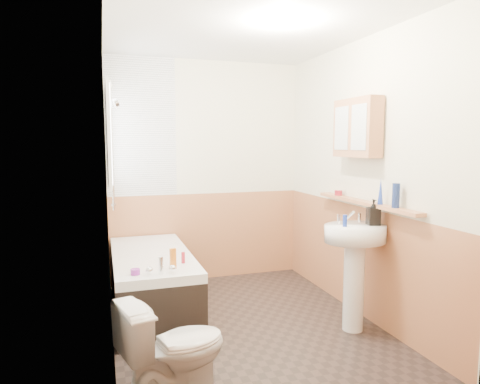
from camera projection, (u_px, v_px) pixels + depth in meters
name	position (u px, v px, depth m)	size (l,w,h in m)	color
floor	(245.00, 325.00, 3.72)	(2.80, 2.80, 0.00)	black
ceiling	(246.00, 27.00, 3.44)	(2.80, 2.80, 0.00)	white
wall_back	(206.00, 172.00, 4.91)	(2.20, 0.02, 2.50)	#F0E9C6
wall_front	(331.00, 205.00, 2.24)	(2.20, 0.02, 2.50)	#F0E9C6
wall_left	(107.00, 186.00, 3.24)	(0.02, 2.80, 2.50)	#F0E9C6
wall_right	(360.00, 179.00, 3.91)	(0.02, 2.80, 2.50)	#F0E9C6
wainscot_right	(356.00, 259.00, 3.99)	(0.01, 2.80, 1.00)	#C07B4E
wainscot_front	(326.00, 339.00, 2.35)	(2.20, 0.01, 1.00)	#C07B4E
wainscot_back	(207.00, 236.00, 4.97)	(2.20, 0.01, 1.00)	#C07B4E
tile_cladding_left	(110.00, 186.00, 3.24)	(0.01, 2.80, 2.50)	white
tile_return_back	(141.00, 127.00, 4.61)	(0.75, 0.01, 1.50)	white
window	(109.00, 135.00, 4.11)	(0.03, 0.79, 0.99)	white
bathtub	(152.00, 281.00, 4.01)	(0.70, 1.57, 0.70)	black
shower_riser	(113.00, 135.00, 3.86)	(0.10, 0.08, 1.17)	silver
toilet	(174.00, 350.00, 2.59)	(0.37, 0.66, 0.65)	white
sink	(355.00, 256.00, 3.56)	(0.53, 0.43, 1.01)	white
pine_shelf	(364.00, 203.00, 3.74)	(0.10, 1.41, 0.03)	#C07B4E
medicine_cabinet	(357.00, 128.00, 3.77)	(0.15, 0.57, 0.52)	#C07B4E
foam_can	(396.00, 196.00, 3.34)	(0.06, 0.06, 0.19)	navy
green_bottle	(381.00, 191.00, 3.52)	(0.04, 0.04, 0.22)	#19339E
black_jar	(338.00, 193.00, 4.15)	(0.07, 0.07, 0.05)	maroon
soap_bottle	(373.00, 219.00, 3.53)	(0.10, 0.21, 0.10)	black
clear_bottle	(345.00, 221.00, 3.45)	(0.03, 0.03, 0.10)	#19339E
blue_gel	(173.00, 259.00, 3.46)	(0.05, 0.03, 0.17)	orange
cream_jar	(135.00, 272.00, 3.32)	(0.07, 0.07, 0.05)	purple
orange_bottle	(183.00, 258.00, 3.64)	(0.03, 0.03, 0.09)	maroon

